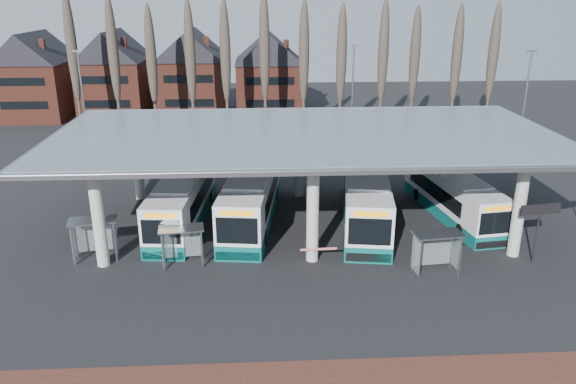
{
  "coord_description": "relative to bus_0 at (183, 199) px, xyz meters",
  "views": [
    {
      "loc": [
        -3.0,
        -26.93,
        14.82
      ],
      "look_at": [
        -1.16,
        7.0,
        2.62
      ],
      "focal_mm": 35.0,
      "sensor_mm": 36.0,
      "label": 1
    }
  ],
  "objects": [
    {
      "name": "poplar_row",
      "position": [
        8.17,
        24.17,
        7.2
      ],
      "size": [
        45.1,
        1.1,
        14.5
      ],
      "color": "#473D33",
      "rests_on": "ground"
    },
    {
      "name": "station_canopy",
      "position": [
        8.17,
        -0.83,
        4.11
      ],
      "size": [
        32.0,
        16.0,
        6.34
      ],
      "color": "#BBBBB6",
      "rests_on": "ground"
    },
    {
      "name": "bus_1",
      "position": [
        4.65,
        0.04,
        0.11
      ],
      "size": [
        4.32,
        13.11,
        3.58
      ],
      "rotation": [
        0.0,
        0.0,
        -0.12
      ],
      "color": "white",
      "rests_on": "ground"
    },
    {
      "name": "lamp_post_a",
      "position": [
        -9.83,
        13.17,
        3.76
      ],
      "size": [
        0.8,
        0.16,
        10.17
      ],
      "color": "slate",
      "rests_on": "ground"
    },
    {
      "name": "lamp_post_c",
      "position": [
        28.17,
        11.17,
        3.76
      ],
      "size": [
        0.8,
        0.16,
        10.17
      ],
      "color": "slate",
      "rests_on": "ground"
    },
    {
      "name": "bus_0",
      "position": [
        0.0,
        0.0,
        0.0
      ],
      "size": [
        3.55,
        12.18,
        3.34
      ],
      "rotation": [
        0.0,
        0.0,
        -0.08
      ],
      "color": "white",
      "rests_on": "ground"
    },
    {
      "name": "bus_2",
      "position": [
        12.31,
        -0.51,
        0.13
      ],
      "size": [
        4.64,
        13.26,
        3.61
      ],
      "rotation": [
        0.0,
        0.0,
        -0.15
      ],
      "color": "white",
      "rests_on": "ground"
    },
    {
      "name": "info_sign_0",
      "position": [
        20.86,
        -7.39,
        1.47
      ],
      "size": [
        2.43,
        0.5,
        3.63
      ],
      "rotation": [
        0.0,
        0.0,
        0.15
      ],
      "color": "black",
      "rests_on": "ground"
    },
    {
      "name": "shelter_2",
      "position": [
        14.79,
        -8.29,
        0.22
      ],
      "size": [
        2.78,
        1.6,
        2.46
      ],
      "rotation": [
        0.0,
        0.0,
        0.11
      ],
      "color": "gray",
      "rests_on": "ground"
    },
    {
      "name": "bus_3",
      "position": [
        18.51,
        0.1,
        -0.1
      ],
      "size": [
        3.9,
        11.47,
        3.13
      ],
      "rotation": [
        0.0,
        0.0,
        0.13
      ],
      "color": "white",
      "rests_on": "ground"
    },
    {
      "name": "townhouse_row",
      "position": [
        -7.58,
        35.17,
        4.36
      ],
      "size": [
        36.8,
        10.3,
        12.25
      ],
      "color": "brown",
      "rests_on": "ground"
    },
    {
      "name": "ground",
      "position": [
        8.17,
        -8.83,
        -1.57
      ],
      "size": [
        140.0,
        140.0,
        0.0
      ],
      "primitive_type": "plane",
      "color": "black",
      "rests_on": "ground"
    },
    {
      "name": "shelter_1",
      "position": [
        0.72,
        -6.49,
        0.12
      ],
      "size": [
        2.64,
        1.56,
        2.32
      ],
      "rotation": [
        0.0,
        0.0,
        0.13
      ],
      "color": "gray",
      "rests_on": "ground"
    },
    {
      "name": "barrier",
      "position": [
        8.48,
        -6.72,
        -0.75
      ],
      "size": [
        2.13,
        0.63,
        1.07
      ],
      "rotation": [
        0.0,
        0.0,
        0.06
      ],
      "color": "black",
      "rests_on": "ground"
    },
    {
      "name": "lamp_post_b",
      "position": [
        14.17,
        17.17,
        3.76
      ],
      "size": [
        0.8,
        0.16,
        10.17
      ],
      "color": "slate",
      "rests_on": "ground"
    },
    {
      "name": "shelter_0",
      "position": [
        -4.44,
        -5.42,
        0.24
      ],
      "size": [
        2.88,
        1.79,
        2.5
      ],
      "rotation": [
        0.0,
        0.0,
        0.17
      ],
      "color": "gray",
      "rests_on": "ground"
    }
  ]
}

